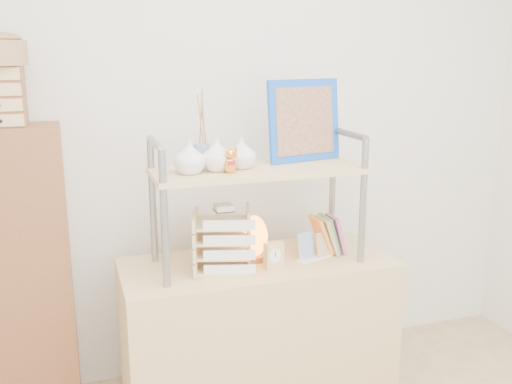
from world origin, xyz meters
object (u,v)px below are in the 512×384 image
cabinet (19,275)px  salt_lamp (254,237)px  desk (258,338)px  letter_tray (224,243)px

cabinet → salt_lamp: cabinet is taller
desk → cabinet: 1.12m
letter_tray → salt_lamp: 0.17m
desk → salt_lamp: (-0.01, 0.03, 0.48)m
letter_tray → salt_lamp: bearing=21.4°
desk → cabinet: bearing=159.9°
cabinet → salt_lamp: bearing=-18.6°
desk → letter_tray: (-0.16, -0.03, 0.49)m
desk → cabinet: (-1.01, 0.37, 0.30)m
letter_tray → salt_lamp: (0.16, 0.06, -0.01)m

